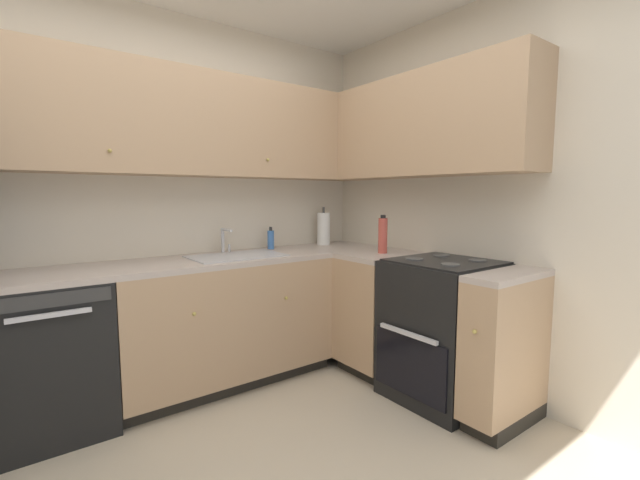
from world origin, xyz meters
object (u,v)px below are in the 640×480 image
dishwasher (49,356)px  oil_bottle (383,235)px  oven_range (443,329)px  soap_bottle (271,239)px  paper_towel_roll (324,229)px

dishwasher → oil_bottle: size_ratio=3.04×
oven_range → dishwasher: bearing=153.0°
oil_bottle → soap_bottle: bearing=127.6°
soap_bottle → paper_towel_roll: bearing=-2.2°
paper_towel_roll → oil_bottle: bearing=-87.6°
soap_bottle → paper_towel_roll: 0.52m
dishwasher → oven_range: oven_range is taller
dishwasher → oil_bottle: 2.22m
paper_towel_roll → oil_bottle: (0.03, -0.68, -0.01)m
oil_bottle → paper_towel_roll: bearing=92.4°
dishwasher → soap_bottle: bearing=6.7°
oven_range → paper_towel_roll: (-0.05, 1.22, 0.58)m
dishwasher → paper_towel_roll: paper_towel_roll is taller
dishwasher → oven_range: 2.34m
dishwasher → soap_bottle: (1.53, 0.18, 0.54)m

